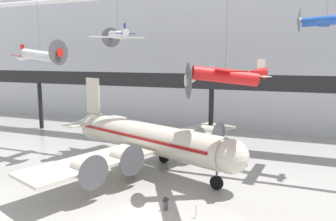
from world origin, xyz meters
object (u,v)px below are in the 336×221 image
suspended_plane_silver_racer (40,56)px  stanchion_barrier (196,214)px  suspended_plane_blue_trainer (326,21)px  airliner_silver_main (146,138)px  suspended_plane_red_highwing (225,75)px  suspended_plane_white_twin (118,35)px  info_sign_pedestal (166,205)px

suspended_plane_silver_racer → stanchion_barrier: bearing=-14.3°
suspended_plane_blue_trainer → airliner_silver_main: bearing=22.5°
stanchion_barrier → airliner_silver_main: bearing=132.7°
airliner_silver_main → suspended_plane_silver_racer: (-13.18, -0.99, 9.02)m
airliner_silver_main → suspended_plane_blue_trainer: size_ratio=4.07×
suspended_plane_red_highwing → stanchion_barrier: (-1.02, -4.81, -10.43)m
airliner_silver_main → suspended_plane_red_highwing: (9.59, -4.49, 7.31)m
suspended_plane_white_twin → suspended_plane_red_highwing: bearing=-165.6°
airliner_silver_main → info_sign_pedestal: (5.90, -8.92, -2.99)m
airliner_silver_main → info_sign_pedestal: 11.11m
info_sign_pedestal → suspended_plane_silver_racer: bearing=-177.9°
suspended_plane_blue_trainer → suspended_plane_white_twin: bearing=12.1°
suspended_plane_white_twin → airliner_silver_main: bearing=-168.9°
suspended_plane_white_twin → info_sign_pedestal: (10.75, -11.73, -14.43)m
suspended_plane_red_highwing → info_sign_pedestal: bearing=21.9°
suspended_plane_silver_racer → suspended_plane_white_twin: suspended_plane_white_twin is taller
info_sign_pedestal → stanchion_barrier: bearing=16.5°
airliner_silver_main → stanchion_barrier: (8.58, -9.30, -3.12)m
suspended_plane_blue_trainer → info_sign_pedestal: size_ratio=5.64×
suspended_plane_silver_racer → suspended_plane_blue_trainer: bearing=18.4°
suspended_plane_silver_racer → suspended_plane_red_highwing: suspended_plane_silver_racer is taller
airliner_silver_main → suspended_plane_silver_racer: bearing=-155.5°
stanchion_barrier → suspended_plane_white_twin: bearing=137.9°
suspended_plane_silver_racer → suspended_plane_white_twin: size_ratio=1.41×
airliner_silver_main → suspended_plane_white_twin: 12.74m
airliner_silver_main → stanchion_barrier: airliner_silver_main is taller
suspended_plane_red_highwing → info_sign_pedestal: suspended_plane_red_highwing is taller
suspended_plane_white_twin → stanchion_barrier: size_ratio=5.43×
suspended_plane_white_twin → info_sign_pedestal: 21.47m
airliner_silver_main → stanchion_barrier: 13.03m
suspended_plane_white_twin → suspended_plane_silver_racer: bearing=65.7°
airliner_silver_main → suspended_plane_white_twin: (-4.85, 2.81, 11.44)m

